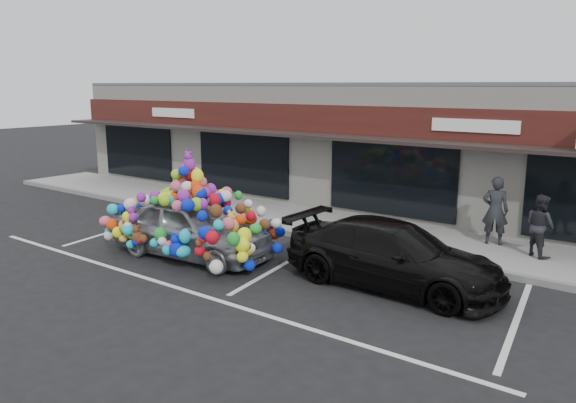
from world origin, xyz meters
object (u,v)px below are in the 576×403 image
Objects in this scene: toy_car at (191,221)px; pedestrian_a at (495,211)px; pedestrian_b at (540,225)px; black_sedan at (393,255)px.

toy_car is 2.64× the size of pedestrian_a.
toy_car is 3.10× the size of pedestrian_b.
pedestrian_b reaches higher than black_sedan.
pedestrian_a is (5.87, 5.13, 0.14)m from toy_car.
pedestrian_b is (7.07, 4.72, 0.01)m from toy_car.
toy_car is 7.80m from pedestrian_a.
toy_car reaches higher than pedestrian_b.
toy_car is 5.11m from black_sedan.
pedestrian_a is at bearing 15.63° from pedestrian_b.
toy_car reaches higher than black_sedan.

